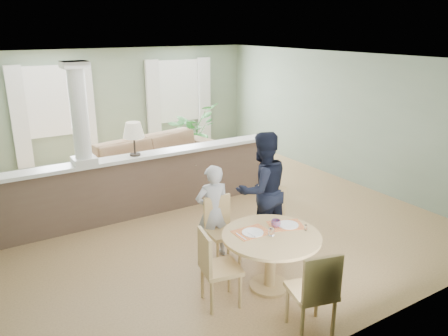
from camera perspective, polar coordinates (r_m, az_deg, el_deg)
ground at (r=8.14m, az=-3.60°, el=-5.09°), size 8.00×8.00×0.00m
room_shell at (r=8.16m, az=-6.14°, el=8.18°), size 7.02×8.02×2.71m
pony_wall at (r=7.69m, az=-10.90°, el=-1.18°), size 5.32×0.38×2.70m
sofa at (r=9.48m, az=-8.62°, el=1.06°), size 3.34×1.86×0.92m
houseplant at (r=10.94m, az=-4.18°, el=4.76°), size 1.61×1.55×1.38m
dining_table at (r=5.55m, az=6.17°, el=-10.01°), size 1.23×1.23×0.84m
chair_far_boy at (r=6.18m, az=-0.43°, el=-7.64°), size 0.45×0.45×0.94m
chair_far_man at (r=6.50m, az=6.21°, el=-6.28°), size 0.61×0.61×0.96m
chair_near at (r=4.85m, az=11.83°, el=-15.30°), size 0.56×0.56×1.01m
chair_side at (r=5.23m, az=-1.22°, el=-12.54°), size 0.51×0.51×0.96m
child_person at (r=6.22m, az=-1.49°, el=-5.71°), size 0.55×0.41×1.38m
man_person at (r=6.51m, az=4.99°, el=-2.84°), size 0.88×0.69×1.76m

